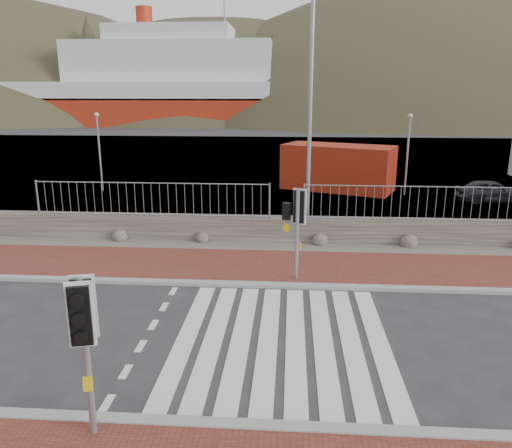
# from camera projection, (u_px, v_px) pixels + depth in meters

# --- Properties ---
(ground) EXTENTS (220.00, 220.00, 0.00)m
(ground) POSITION_uv_depth(u_px,v_px,m) (282.00, 340.00, 10.91)
(ground) COLOR #28282B
(ground) RESTS_ON ground
(sidewalk_far) EXTENTS (40.00, 3.00, 0.08)m
(sidewalk_far) POSITION_uv_depth(u_px,v_px,m) (285.00, 267.00, 15.23)
(sidewalk_far) COLOR brown
(sidewalk_far) RESTS_ON ground
(kerb_near) EXTENTS (40.00, 0.25, 0.12)m
(kerb_near) POSITION_uv_depth(u_px,v_px,m) (278.00, 428.00, 8.01)
(kerb_near) COLOR gray
(kerb_near) RESTS_ON ground
(kerb_far) EXTENTS (40.00, 0.25, 0.12)m
(kerb_far) POSITION_uv_depth(u_px,v_px,m) (284.00, 286.00, 13.78)
(kerb_far) COLOR gray
(kerb_far) RESTS_ON ground
(zebra_crossing) EXTENTS (4.62, 5.60, 0.01)m
(zebra_crossing) POSITION_uv_depth(u_px,v_px,m) (282.00, 340.00, 10.91)
(zebra_crossing) COLOR silver
(zebra_crossing) RESTS_ON ground
(gravel_strip) EXTENTS (40.00, 1.50, 0.06)m
(gravel_strip) POSITION_uv_depth(u_px,v_px,m) (286.00, 248.00, 17.16)
(gravel_strip) COLOR #59544C
(gravel_strip) RESTS_ON ground
(stone_wall) EXTENTS (40.00, 0.60, 0.90)m
(stone_wall) POSITION_uv_depth(u_px,v_px,m) (286.00, 229.00, 17.82)
(stone_wall) COLOR #443E37
(stone_wall) RESTS_ON ground
(railing) EXTENTS (18.07, 0.07, 1.22)m
(railing) POSITION_uv_depth(u_px,v_px,m) (287.00, 193.00, 17.31)
(railing) COLOR gray
(railing) RESTS_ON stone_wall
(quay) EXTENTS (120.00, 40.00, 0.50)m
(quay) POSITION_uv_depth(u_px,v_px,m) (290.00, 161.00, 37.77)
(quay) COLOR #4C4C4F
(quay) RESTS_ON ground
(water) EXTENTS (220.00, 50.00, 0.05)m
(water) POSITION_uv_depth(u_px,v_px,m) (291.00, 127.00, 71.45)
(water) COLOR #3F4C54
(water) RESTS_ON ground
(ferry) EXTENTS (50.00, 16.00, 20.00)m
(ferry) POSITION_uv_depth(u_px,v_px,m) (131.00, 88.00, 76.55)
(ferry) COLOR maroon
(ferry) RESTS_ON ground
(hills_backdrop) EXTENTS (254.00, 90.00, 100.00)m
(hills_backdrop) POSITION_uv_depth(u_px,v_px,m) (323.00, 233.00, 101.10)
(hills_backdrop) COLOR #333721
(hills_backdrop) RESTS_ON ground
(traffic_signal_near) EXTENTS (0.43, 0.32, 2.69)m
(traffic_signal_near) POSITION_uv_depth(u_px,v_px,m) (84.00, 324.00, 7.38)
(traffic_signal_near) COLOR gray
(traffic_signal_near) RESTS_ON ground
(traffic_signal_far) EXTENTS (0.66, 0.43, 2.68)m
(traffic_signal_far) POSITION_uv_depth(u_px,v_px,m) (296.00, 215.00, 13.78)
(traffic_signal_far) COLOR gray
(traffic_signal_far) RESTS_ON ground
(streetlight) EXTENTS (1.79, 0.42, 8.45)m
(streetlight) POSITION_uv_depth(u_px,v_px,m) (314.00, 105.00, 17.38)
(streetlight) COLOR gray
(streetlight) RESTS_ON ground
(shipping_container) EXTENTS (6.26, 4.45, 2.41)m
(shipping_container) POSITION_uv_depth(u_px,v_px,m) (338.00, 168.00, 26.86)
(shipping_container) COLOR #9D2F11
(shipping_container) RESTS_ON ground
(car_a) EXTENTS (3.28, 1.42, 1.10)m
(car_a) POSITION_uv_depth(u_px,v_px,m) (491.00, 191.00, 23.99)
(car_a) COLOR black
(car_a) RESTS_ON ground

